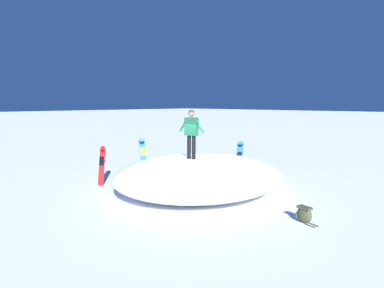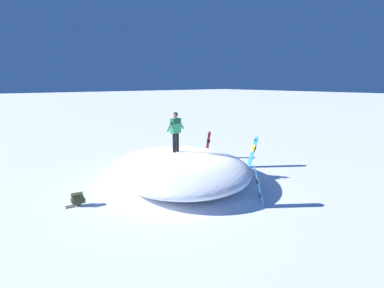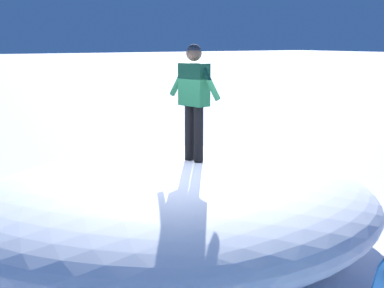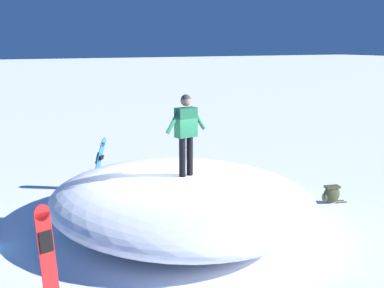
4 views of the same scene
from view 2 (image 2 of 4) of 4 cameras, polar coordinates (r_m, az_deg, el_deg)
ground at (r=11.68m, az=0.34°, el=-7.87°), size 240.00×240.00×0.00m
snow_mound at (r=11.34m, az=-2.66°, el=-5.17°), size 6.01×6.65×1.26m
snowboarder_standing at (r=11.23m, az=-3.61°, el=3.48°), size 1.04×0.31×1.74m
snowboard_primary_upright at (r=14.81m, az=3.52°, el=-0.05°), size 0.33×0.31×1.57m
snowboard_secondary_upright at (r=13.59m, az=13.17°, el=-1.55°), size 0.51×0.41×1.59m
snowboard_tertiary_upright at (r=9.33m, az=14.37°, el=-8.76°), size 0.51×0.50×1.52m
backpack_near at (r=10.14m, az=-23.68°, el=-11.00°), size 0.69×0.35×0.47m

